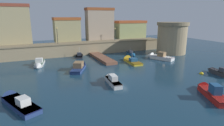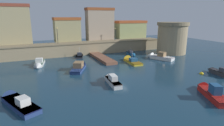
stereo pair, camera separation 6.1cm
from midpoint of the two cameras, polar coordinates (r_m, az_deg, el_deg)
The scene contains 18 objects.
ground_plane at distance 30.61m, azimuth 2.31°, elevation -3.54°, with size 102.88×102.88×0.00m, color #19384C.
quay_wall at distance 47.62m, azimuth -7.77°, elevation 4.71°, with size 41.21×4.07×3.03m.
old_town_backdrop at distance 50.35m, azimuth -11.07°, elevation 10.93°, with size 40.04×4.69×9.32m.
fortress_tower at distance 49.95m, azimuth 18.02°, elevation 7.47°, with size 7.84×7.84×7.91m.
pier_dock at distance 41.22m, azimuth -3.16°, elevation 1.57°, with size 2.42×11.26×0.70m.
quay_lamp_0 at distance 45.70m, azimuth -16.68°, elevation 8.89°, with size 0.32×0.32×3.79m.
quay_lamp_1 at distance 49.86m, azimuth 0.90°, elevation 9.54°, with size 0.32×0.32×3.27m.
moored_boat_0 at distance 25.63m, azimuth 28.02°, elevation -7.75°, with size 4.13×6.63×2.14m.
moored_boat_1 at distance 34.21m, azimuth -10.03°, elevation -1.02°, with size 4.50×6.71×2.06m.
moored_boat_2 at distance 42.90m, azimuth 13.97°, elevation 1.96°, with size 4.36×6.69×2.19m.
moored_boat_3 at distance 38.31m, azimuth -21.75°, elevation -0.26°, with size 2.53×6.21×1.82m.
moored_boat_4 at distance 26.64m, azimuth -0.17°, elevation -5.24°, with size 1.64×5.62×1.62m.
moored_boat_5 at distance 43.94m, azimuth -10.07°, elevation 2.26°, with size 2.62×4.51×2.91m.
moored_boat_6 at distance 45.47m, azimuth 6.00°, elevation 2.83°, with size 1.88×4.85×2.08m.
moored_boat_7 at distance 23.10m, azimuth -27.66°, elevation -10.41°, with size 4.68×7.34×1.91m.
moored_boat_8 at distance 35.18m, azimuth 29.96°, elevation -2.36°, with size 1.74×4.86×1.56m.
moored_boat_9 at distance 39.21m, azimuth 5.56°, elevation 0.87°, with size 2.34×6.85×3.13m.
mooring_buoy_0 at distance 34.24m, azimuth 25.92°, elevation -3.07°, with size 0.69×0.69×0.69m, color yellow.
Camera 1 is at (-12.85, -26.14, 9.40)m, focal length 29.50 mm.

